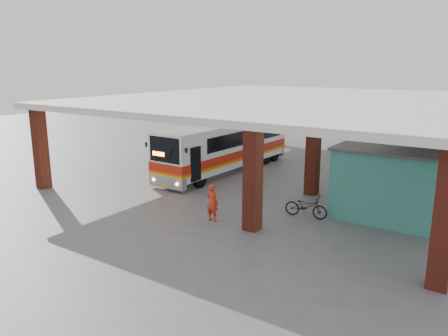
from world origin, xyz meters
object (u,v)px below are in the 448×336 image
coach_bus (226,146)px  motorcycle (306,206)px  pedestrian (212,202)px  red_chair (364,180)px

coach_bus → motorcycle: (7.63, -5.07, -1.12)m
pedestrian → red_chair: 9.98m
motorcycle → pedestrian: bearing=124.7°
motorcycle → pedestrian: (-3.12, -2.65, 0.32)m
motorcycle → pedestrian: size_ratio=1.16×
red_chair → coach_bus: bearing=172.3°
coach_bus → pedestrian: size_ratio=6.86×
motorcycle → red_chair: motorcycle is taller
motorcycle → pedestrian: 4.11m
coach_bus → motorcycle: coach_bus is taller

